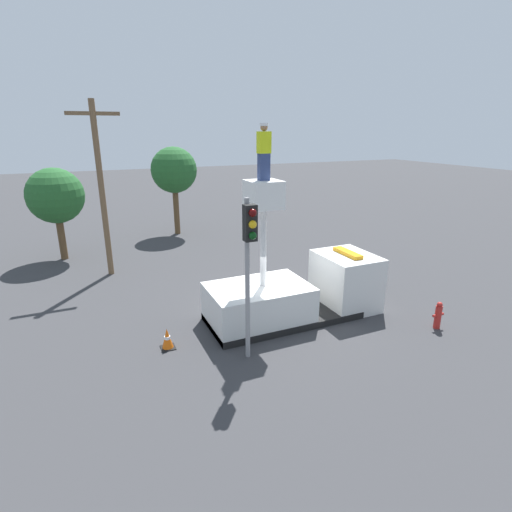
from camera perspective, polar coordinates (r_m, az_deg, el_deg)
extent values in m
plane|color=#38383A|center=(14.81, 3.80, -8.88)|extent=(120.00, 120.00, 0.00)
cube|color=black|center=(14.76, 3.81, -8.47)|extent=(5.43, 2.41, 0.24)
cube|color=silver|center=(14.12, 0.37, -7.01)|extent=(3.50, 2.35, 1.44)
cube|color=silver|center=(15.75, 12.68, -3.46)|extent=(1.93, 2.35, 2.10)
cube|color=black|center=(16.18, 15.56, -1.53)|extent=(0.03, 2.00, 0.84)
cube|color=orange|center=(15.39, 12.96, 0.43)|extent=(0.36, 1.41, 0.14)
cylinder|color=silver|center=(13.44, 1.05, 1.37)|extent=(0.22, 0.22, 2.81)
cube|color=white|center=(13.05, 1.10, 8.79)|extent=(1.07, 1.07, 0.90)
cube|color=navy|center=(12.94, 1.12, 12.59)|extent=(0.34, 0.26, 0.84)
cube|color=#D1E519|center=(12.90, 1.14, 15.91)|extent=(0.40, 0.26, 0.66)
sphere|color=#9E704C|center=(12.89, 1.15, 17.89)|extent=(0.23, 0.23, 0.23)
cylinder|color=white|center=(12.89, 1.16, 18.27)|extent=(0.26, 0.26, 0.09)
cylinder|color=gray|center=(11.48, -1.24, -3.73)|extent=(0.14, 0.14, 4.86)
cube|color=black|center=(10.76, -0.86, 4.74)|extent=(0.34, 0.28, 1.00)
sphere|color=#490707|center=(10.53, -0.47, 6.18)|extent=(0.22, 0.22, 0.22)
sphere|color=gold|center=(10.60, -0.47, 4.54)|extent=(0.22, 0.22, 0.22)
sphere|color=#083710|center=(10.67, -0.47, 2.92)|extent=(0.22, 0.22, 0.22)
cylinder|color=#B2231E|center=(15.30, 24.54, -7.95)|extent=(0.23, 0.23, 0.83)
sphere|color=#B2231E|center=(15.12, 24.77, -6.33)|extent=(0.19, 0.19, 0.19)
cylinder|color=#B2231E|center=(15.15, 24.14, -7.81)|extent=(0.12, 0.09, 0.09)
cylinder|color=#B2231E|center=(15.39, 25.01, -7.52)|extent=(0.12, 0.09, 0.09)
cube|color=black|center=(13.26, -12.47, -12.64)|extent=(0.44, 0.44, 0.03)
cone|color=orange|center=(13.10, -12.56, -11.43)|extent=(0.37, 0.37, 0.67)
cylinder|color=white|center=(13.09, -12.57, -11.30)|extent=(0.19, 0.19, 0.09)
cylinder|color=brown|center=(23.32, -26.01, 2.45)|extent=(0.36, 0.36, 2.39)
sphere|color=#235B28|center=(22.91, -26.75, 7.71)|extent=(2.82, 2.82, 2.82)
cylinder|color=brown|center=(26.64, -11.30, 6.45)|extent=(0.36, 0.36, 3.12)
sphere|color=#235B28|center=(26.27, -11.65, 11.95)|extent=(2.88, 2.88, 2.88)
cylinder|color=brown|center=(19.43, -21.16, 8.56)|extent=(0.26, 0.26, 7.84)
cube|color=brown|center=(19.25, -22.30, 18.34)|extent=(2.20, 0.16, 0.16)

